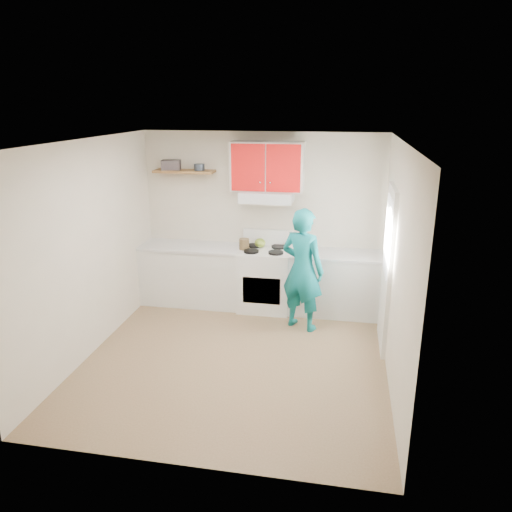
% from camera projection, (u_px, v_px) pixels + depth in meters
% --- Properties ---
extents(floor, '(3.80, 3.80, 0.00)m').
position_uv_depth(floor, '(236.00, 358.00, 5.98)').
color(floor, brown).
rests_on(floor, ground).
extents(ceiling, '(3.60, 3.80, 0.04)m').
position_uv_depth(ceiling, '(233.00, 141.00, 5.20)').
color(ceiling, white).
rests_on(ceiling, floor).
extents(back_wall, '(3.60, 0.04, 2.60)m').
position_uv_depth(back_wall, '(262.00, 220.00, 7.37)').
color(back_wall, beige).
rests_on(back_wall, floor).
extents(front_wall, '(3.60, 0.04, 2.60)m').
position_uv_depth(front_wall, '(181.00, 330.00, 3.81)').
color(front_wall, beige).
rests_on(front_wall, floor).
extents(left_wall, '(0.04, 3.80, 2.60)m').
position_uv_depth(left_wall, '(90.00, 249.00, 5.90)').
color(left_wall, beige).
rests_on(left_wall, floor).
extents(right_wall, '(0.04, 3.80, 2.60)m').
position_uv_depth(right_wall, '(396.00, 266.00, 5.28)').
color(right_wall, beige).
rests_on(right_wall, floor).
extents(door, '(0.05, 0.85, 2.05)m').
position_uv_depth(door, '(387.00, 269.00, 6.02)').
color(door, white).
rests_on(door, floor).
extents(door_glass, '(0.01, 0.55, 0.95)m').
position_uv_depth(door_glass, '(388.00, 236.00, 5.90)').
color(door_glass, white).
rests_on(door_glass, door).
extents(counter_left, '(1.52, 0.60, 0.90)m').
position_uv_depth(counter_left, '(193.00, 275.00, 7.52)').
color(counter_left, silver).
rests_on(counter_left, floor).
extents(counter_right, '(1.32, 0.60, 0.90)m').
position_uv_depth(counter_right, '(335.00, 284.00, 7.15)').
color(counter_right, silver).
rests_on(counter_right, floor).
extents(stove, '(0.76, 0.65, 0.92)m').
position_uv_depth(stove, '(265.00, 279.00, 7.30)').
color(stove, white).
rests_on(stove, floor).
extents(range_hood, '(0.76, 0.44, 0.15)m').
position_uv_depth(range_hood, '(267.00, 197.00, 7.03)').
color(range_hood, silver).
rests_on(range_hood, back_wall).
extents(upper_cabinets, '(1.02, 0.33, 0.70)m').
position_uv_depth(upper_cabinets, '(267.00, 167.00, 6.95)').
color(upper_cabinets, '#B71110').
rests_on(upper_cabinets, back_wall).
extents(shelf, '(0.90, 0.30, 0.04)m').
position_uv_depth(shelf, '(184.00, 171.00, 7.21)').
color(shelf, brown).
rests_on(shelf, back_wall).
extents(books, '(0.31, 0.25, 0.14)m').
position_uv_depth(books, '(171.00, 165.00, 7.22)').
color(books, '#3F383C').
rests_on(books, shelf).
extents(tin, '(0.20, 0.20, 0.10)m').
position_uv_depth(tin, '(199.00, 167.00, 7.14)').
color(tin, '#333D4C').
rests_on(tin, shelf).
extents(kettle, '(0.18, 0.18, 0.14)m').
position_uv_depth(kettle, '(260.00, 243.00, 7.27)').
color(kettle, olive).
rests_on(kettle, stove).
extents(crock, '(0.18, 0.18, 0.18)m').
position_uv_depth(crock, '(244.00, 245.00, 7.18)').
color(crock, '#4E3C22').
rests_on(crock, counter_left).
extents(cutting_board, '(0.36, 0.29, 0.02)m').
position_uv_depth(cutting_board, '(314.00, 253.00, 7.05)').
color(cutting_board, olive).
rests_on(cutting_board, counter_right).
extents(silicone_mat, '(0.32, 0.27, 0.01)m').
position_uv_depth(silicone_mat, '(366.00, 257.00, 6.88)').
color(silicone_mat, red).
rests_on(silicone_mat, counter_right).
extents(person, '(0.73, 0.62, 1.69)m').
position_uv_depth(person, '(302.00, 270.00, 6.55)').
color(person, '#0C6970').
rests_on(person, floor).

